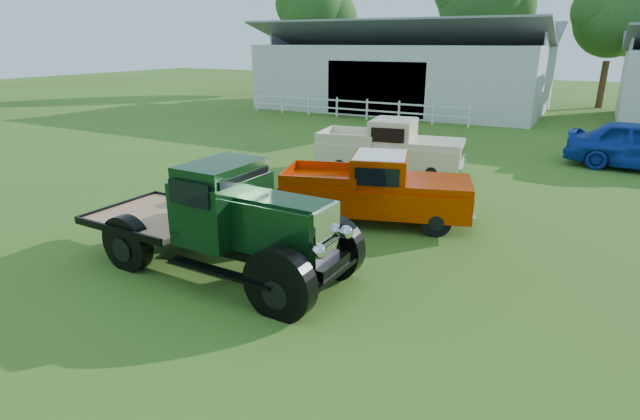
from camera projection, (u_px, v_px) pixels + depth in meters
The scene contains 9 objects.
ground at pixel (282, 275), 9.97m from camera, with size 120.00×120.00×0.00m, color #3D591B.
shed_left at pixel (404, 67), 33.83m from camera, with size 18.80×10.20×5.60m, color silver, non-canonical shape.
fence_rail at pixel (352, 108), 30.02m from camera, with size 14.20×0.16×1.20m, color white, non-canonical shape.
tree_a at pixel (314, 31), 43.88m from camera, with size 6.30×6.30×10.50m, color #0E380C, non-canonical shape.
tree_b at pixel (479, 23), 38.14m from camera, with size 6.90×6.90×11.50m, color #0E380C, non-canonical shape.
tree_c at pixel (610, 40), 33.59m from camera, with size 5.40×5.40×9.00m, color #0E380C, non-canonical shape.
vintage_flatbed at pixel (220, 218), 9.84m from camera, with size 5.71×2.26×2.26m, color black, non-canonical shape.
red_pickup at pixel (376, 188), 12.70m from camera, with size 4.89×1.88×1.78m, color #BA2D00, non-canonical shape.
white_pickup at pixel (389, 147), 17.27m from camera, with size 5.12×1.99×1.88m, color beige, non-canonical shape.
Camera 1 is at (5.03, -7.53, 4.44)m, focal length 28.00 mm.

